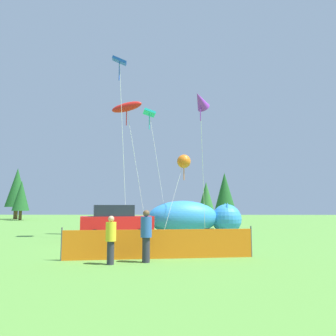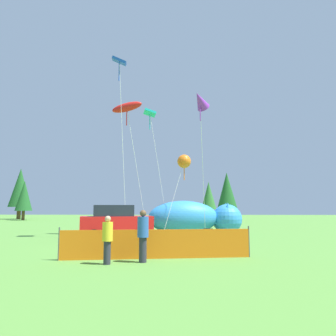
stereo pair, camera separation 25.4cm
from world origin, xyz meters
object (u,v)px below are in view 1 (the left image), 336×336
(spectator_in_black_shirt, at_px, (111,238))
(kite_orange_flower, at_px, (184,162))
(kite_blue_box, at_px, (120,65))
(kite_red_lizard, at_px, (127,108))
(spectator_in_red_shirt, at_px, (146,234))
(inflatable_cat, at_px, (193,219))
(folding_chair, at_px, (210,236))
(parked_car, at_px, (116,222))
(kite_purple_delta, at_px, (200,101))
(kite_teal_diamond, at_px, (150,115))

(spectator_in_black_shirt, height_order, kite_orange_flower, kite_orange_flower)
(kite_blue_box, bearing_deg, kite_red_lizard, 86.14)
(spectator_in_red_shirt, bearing_deg, inflatable_cat, 78.73)
(folding_chair, bearing_deg, kite_orange_flower, 15.54)
(parked_car, distance_m, kite_red_lizard, 8.21)
(inflatable_cat, bearing_deg, spectator_in_black_shirt, -116.62)
(folding_chair, height_order, spectator_in_black_shirt, spectator_in_black_shirt)
(parked_car, relative_size, kite_orange_flower, 0.81)
(parked_car, relative_size, kite_purple_delta, 0.48)
(spectator_in_red_shirt, height_order, kite_purple_delta, kite_purple_delta)
(kite_red_lizard, bearing_deg, spectator_in_red_shirt, -77.29)
(inflatable_cat, xyz_separation_m, kite_orange_flower, (-0.64, -0.53, 3.94))
(spectator_in_red_shirt, xyz_separation_m, kite_red_lizard, (-2.33, 10.34, 7.76))
(inflatable_cat, distance_m, kite_teal_diamond, 8.48)
(inflatable_cat, xyz_separation_m, spectator_in_black_shirt, (-3.42, -11.80, -0.19))
(kite_teal_diamond, relative_size, kite_orange_flower, 1.69)
(spectator_in_black_shirt, height_order, kite_purple_delta, kite_purple_delta)
(folding_chair, height_order, kite_orange_flower, kite_orange_flower)
(parked_car, height_order, folding_chair, parked_car)
(inflatable_cat, xyz_separation_m, spectator_in_red_shirt, (-2.27, -11.37, -0.09))
(spectator_in_red_shirt, height_order, kite_red_lizard, kite_red_lizard)
(spectator_in_black_shirt, distance_m, kite_purple_delta, 12.21)
(folding_chair, relative_size, kite_purple_delta, 0.10)
(spectator_in_red_shirt, height_order, kite_orange_flower, kite_orange_flower)
(kite_red_lizard, bearing_deg, kite_blue_box, -93.86)
(parked_car, bearing_deg, kite_orange_flower, 22.45)
(parked_car, height_order, spectator_in_red_shirt, parked_car)
(kite_blue_box, bearing_deg, folding_chair, -35.76)
(spectator_in_red_shirt, height_order, spectator_in_black_shirt, spectator_in_red_shirt)
(inflatable_cat, bearing_deg, parked_car, -151.92)
(parked_car, bearing_deg, spectator_in_red_shirt, -88.17)
(inflatable_cat, distance_m, spectator_in_red_shirt, 11.59)
(kite_red_lizard, relative_size, kite_orange_flower, 1.68)
(kite_red_lizard, bearing_deg, kite_teal_diamond, 57.81)
(kite_orange_flower, xyz_separation_m, kite_purple_delta, (0.99, -2.51, 3.49))
(inflatable_cat, xyz_separation_m, kite_purple_delta, (0.35, -3.04, 7.43))
(kite_orange_flower, bearing_deg, folding_chair, -80.76)
(kite_teal_diamond, bearing_deg, spectator_in_black_shirt, -91.08)
(kite_orange_flower, bearing_deg, kite_teal_diamond, 145.17)
(spectator_in_black_shirt, xyz_separation_m, kite_purple_delta, (3.77, 8.76, 7.62))
(spectator_in_black_shirt, xyz_separation_m, kite_blue_box, (-1.33, 8.55, 9.97))
(folding_chair, relative_size, kite_orange_flower, 0.16)
(kite_red_lizard, distance_m, kite_orange_flower, 5.46)
(folding_chair, bearing_deg, kite_teal_diamond, 29.90)
(kite_red_lizard, relative_size, kite_purple_delta, 1.01)
(inflatable_cat, relative_size, kite_teal_diamond, 0.72)
(parked_car, bearing_deg, kite_blue_box, 78.56)
(folding_chair, relative_size, inflatable_cat, 0.13)
(kite_teal_diamond, bearing_deg, folding_chair, -66.41)
(folding_chair, distance_m, kite_blue_box, 12.11)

